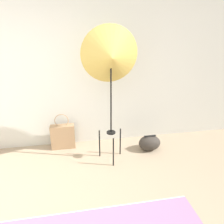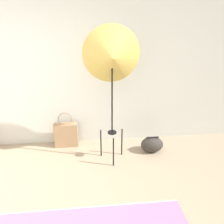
# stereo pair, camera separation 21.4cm
# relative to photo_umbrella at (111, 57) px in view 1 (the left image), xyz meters

# --- Properties ---
(wall_back) EXTENTS (8.00, 0.05, 2.60)m
(wall_back) POSITION_rel_photo_umbrella_xyz_m (-0.45, 0.65, -0.28)
(wall_back) COLOR beige
(wall_back) RESTS_ON ground_plane
(photo_umbrella) EXTENTS (0.80, 0.36, 2.00)m
(photo_umbrella) POSITION_rel_photo_umbrella_xyz_m (0.00, 0.00, 0.00)
(photo_umbrella) COLOR black
(photo_umbrella) RESTS_ON ground_plane
(tote_bag) EXTENTS (0.40, 0.14, 0.62)m
(tote_bag) POSITION_rel_photo_umbrella_xyz_m (-0.75, 0.47, -1.36)
(tote_bag) COLOR #9E7A56
(tote_bag) RESTS_ON ground_plane
(duffel_bag) EXTENTS (0.37, 0.26, 0.27)m
(duffel_bag) POSITION_rel_photo_umbrella_xyz_m (0.68, 0.14, -1.45)
(duffel_bag) COLOR #332D28
(duffel_bag) RESTS_ON ground_plane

